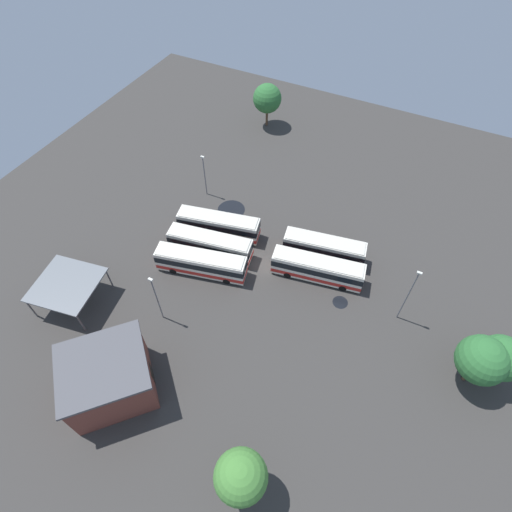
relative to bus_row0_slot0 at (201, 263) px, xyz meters
The scene contains 17 objects.
ground_plane 8.70m from the bus_row0_slot0, 34.90° to the left, with size 94.83×94.83×0.00m, color #383533.
bus_row0_slot0 is the anchor object (origin of this frame).
bus_row0_slot1 3.44m from the bus_row0_slot0, 99.85° to the left, with size 12.14×4.63×3.57m.
bus_row0_slot2 7.32m from the bus_row0_slot0, 101.05° to the left, with size 12.20×5.14×3.57m.
bus_row1_slot1 15.61m from the bus_row0_slot0, 23.15° to the left, with size 12.47×4.67×3.57m.
bus_row1_slot2 17.01m from the bus_row0_slot0, 35.33° to the left, with size 11.46×4.53×3.57m.
depot_building 18.57m from the bus_row0_slot0, 90.43° to the right, with size 12.13×12.16×6.17m.
maintenance_shelter 16.95m from the bus_row0_slot0, 136.91° to the right, with size 8.75×8.64×3.86m.
lamp_post_mid_lot 26.47m from the bus_row0_slot0, 10.57° to the left, with size 0.56×0.28×9.48m.
lamp_post_near_entrance 15.93m from the bus_row0_slot0, 118.69° to the left, with size 0.56×0.28×7.42m.
lamp_post_by_building 8.89m from the bus_row0_slot0, 94.85° to the right, with size 0.56×0.28×8.26m.
tree_northwest 36.65m from the bus_row0_slot0, 101.58° to the left, with size 5.21×5.21×8.08m.
tree_north_edge 36.74m from the bus_row0_slot0, ahead, with size 4.99×4.99×7.12m.
tree_west_edge 34.86m from the bus_row0_slot0, ahead, with size 5.39×5.39×7.69m.
tree_east_edge 27.40m from the bus_row0_slot0, 50.60° to the right, with size 4.84×4.84×8.02m.
puddle_centre_drain 19.13m from the bus_row0_slot0, 11.20° to the left, with size 2.00×2.00×0.01m, color black.
puddle_near_shelter 12.73m from the bus_row0_slot0, 100.44° to the left, with size 4.30×4.30×0.01m, color black.
Camera 1 is at (14.79, -31.93, 45.31)m, focal length 28.76 mm.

